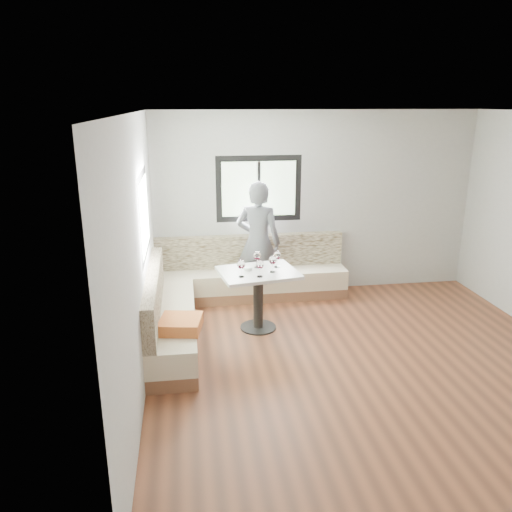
{
  "coord_description": "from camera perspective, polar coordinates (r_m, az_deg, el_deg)",
  "views": [
    {
      "loc": [
        -2.01,
        -4.91,
        2.9
      ],
      "look_at": [
        -1.12,
        1.24,
        0.98
      ],
      "focal_mm": 35.0,
      "sensor_mm": 36.0,
      "label": 1
    }
  ],
  "objects": [
    {
      "name": "room",
      "position": [
        5.55,
        12.49,
        1.21
      ],
      "size": [
        5.01,
        5.01,
        2.81
      ],
      "color": "brown",
      "rests_on": "ground"
    },
    {
      "name": "banquette",
      "position": [
        7.02,
        -4.23,
        -4.32
      ],
      "size": [
        2.9,
        2.8,
        0.95
      ],
      "color": "brown",
      "rests_on": "ground"
    },
    {
      "name": "table",
      "position": [
        6.53,
        0.26,
        -3.41
      ],
      "size": [
        1.09,
        0.92,
        0.81
      ],
      "rotation": [
        0.0,
        0.0,
        0.17
      ],
      "color": "black",
      "rests_on": "ground"
    },
    {
      "name": "person",
      "position": [
        7.38,
        0.26,
        1.56
      ],
      "size": [
        0.78,
        0.66,
        1.83
      ],
      "primitive_type": "imported",
      "rotation": [
        0.0,
        0.0,
        2.75
      ],
      "color": "#505158",
      "rests_on": "ground"
    },
    {
      "name": "olive_ramekin",
      "position": [
        6.49,
        -0.94,
        -1.45
      ],
      "size": [
        0.11,
        0.11,
        0.04
      ],
      "color": "white",
      "rests_on": "table"
    },
    {
      "name": "wine_glass_a",
      "position": [
        6.2,
        -1.7,
        -1.02
      ],
      "size": [
        0.1,
        0.1,
        0.23
      ],
      "color": "white",
      "rests_on": "table"
    },
    {
      "name": "wine_glass_b",
      "position": [
        6.2,
        0.45,
        -1.01
      ],
      "size": [
        0.1,
        0.1,
        0.23
      ],
      "color": "white",
      "rests_on": "table"
    },
    {
      "name": "wine_glass_c",
      "position": [
        6.37,
        1.91,
        -0.5
      ],
      "size": [
        0.1,
        0.1,
        0.23
      ],
      "color": "white",
      "rests_on": "table"
    },
    {
      "name": "wine_glass_d",
      "position": [
        6.54,
        0.14,
        -0.02
      ],
      "size": [
        0.1,
        0.1,
        0.23
      ],
      "color": "white",
      "rests_on": "table"
    },
    {
      "name": "wine_glass_e",
      "position": [
        6.57,
        2.43,
        0.03
      ],
      "size": [
        0.1,
        0.1,
        0.23
      ],
      "color": "white",
      "rests_on": "table"
    }
  ]
}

